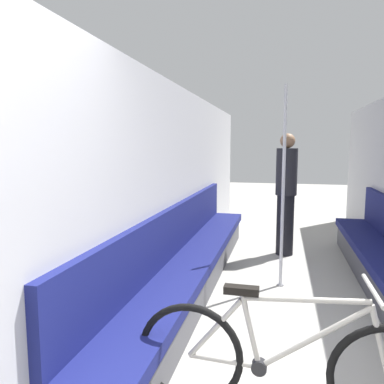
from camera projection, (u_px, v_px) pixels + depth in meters
The scene contains 5 objects.
wall_left at pixel (171, 186), 4.21m from camera, with size 0.10×8.97×2.26m, color #B2B2B7.
bench_seat_row_left at pixel (192, 263), 4.14m from camera, with size 0.50×4.90×0.94m.
bicycle at pixel (283, 363), 2.14m from camera, with size 1.76×0.46×0.84m.
grab_pole_near at pixel (283, 190), 4.14m from camera, with size 0.08×0.08×2.24m.
passenger_standing at pixel (286, 193), 5.39m from camera, with size 0.30×0.30×1.76m.
Camera 1 is at (-0.10, -1.13, 1.59)m, focal length 35.00 mm.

